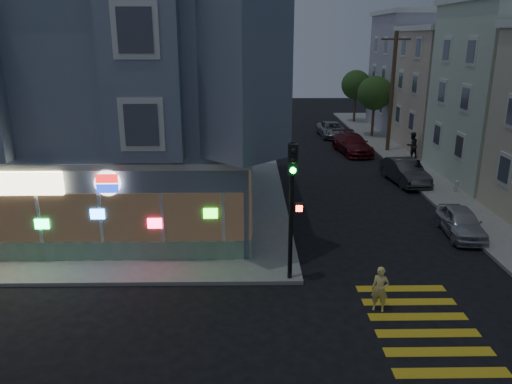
{
  "coord_description": "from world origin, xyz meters",
  "views": [
    {
      "loc": [
        0.99,
        -14.48,
        8.76
      ],
      "look_at": [
        1.31,
        5.9,
        2.38
      ],
      "focal_mm": 35.0,
      "sensor_mm": 36.0,
      "label": 1
    }
  ],
  "objects_px": {
    "street_tree_near": "(375,93)",
    "parked_car_a": "(461,222)",
    "parked_car_d": "(332,130)",
    "running_child": "(380,289)",
    "parked_car_c": "(352,144)",
    "parked_car_b": "(405,172)",
    "traffic_signal": "(292,189)",
    "fire_hydrant": "(457,186)",
    "pedestrian_b": "(418,171)",
    "street_tree_far": "(356,85)",
    "pedestrian_a": "(412,145)",
    "utility_pole": "(392,90)"
  },
  "relations": [
    {
      "from": "street_tree_far",
      "to": "parked_car_b",
      "type": "height_order",
      "value": "street_tree_far"
    },
    {
      "from": "fire_hydrant",
      "to": "parked_car_a",
      "type": "bearing_deg",
      "value": -110.47
    },
    {
      "from": "parked_car_a",
      "to": "parked_car_b",
      "type": "distance_m",
      "value": 8.53
    },
    {
      "from": "parked_car_c",
      "to": "fire_hydrant",
      "type": "xyz_separation_m",
      "value": [
        3.9,
        -10.67,
        -0.22
      ]
    },
    {
      "from": "street_tree_near",
      "to": "parked_car_d",
      "type": "distance_m",
      "value": 4.87
    },
    {
      "from": "street_tree_near",
      "to": "pedestrian_b",
      "type": "relative_size",
      "value": 3.55
    },
    {
      "from": "pedestrian_b",
      "to": "street_tree_near",
      "type": "bearing_deg",
      "value": -94.55
    },
    {
      "from": "street_tree_near",
      "to": "fire_hydrant",
      "type": "relative_size",
      "value": 7.48
    },
    {
      "from": "street_tree_near",
      "to": "pedestrian_b",
      "type": "bearing_deg",
      "value": -93.36
    },
    {
      "from": "fire_hydrant",
      "to": "pedestrian_b",
      "type": "bearing_deg",
      "value": 133.27
    },
    {
      "from": "parked_car_d",
      "to": "fire_hydrant",
      "type": "distance_m",
      "value": 17.96
    },
    {
      "from": "parked_car_b",
      "to": "traffic_signal",
      "type": "height_order",
      "value": "traffic_signal"
    },
    {
      "from": "street_tree_far",
      "to": "traffic_signal",
      "type": "xyz_separation_m",
      "value": [
        -9.67,
        -35.83,
        -0.3
      ]
    },
    {
      "from": "pedestrian_a",
      "to": "parked_car_b",
      "type": "xyz_separation_m",
      "value": [
        -2.3,
        -6.0,
        -0.37
      ]
    },
    {
      "from": "parked_car_a",
      "to": "pedestrian_a",
      "type": "bearing_deg",
      "value": 85.52
    },
    {
      "from": "utility_pole",
      "to": "parked_car_c",
      "type": "bearing_deg",
      "value": -170.64
    },
    {
      "from": "parked_car_c",
      "to": "pedestrian_b",
      "type": "bearing_deg",
      "value": -83.91
    },
    {
      "from": "parked_car_a",
      "to": "parked_car_d",
      "type": "distance_m",
      "value": 23.66
    },
    {
      "from": "street_tree_near",
      "to": "pedestrian_b",
      "type": "distance_m",
      "value": 15.67
    },
    {
      "from": "pedestrian_b",
      "to": "fire_hydrant",
      "type": "distance_m",
      "value": 2.51
    },
    {
      "from": "utility_pole",
      "to": "parked_car_d",
      "type": "height_order",
      "value": "utility_pole"
    },
    {
      "from": "traffic_signal",
      "to": "street_tree_far",
      "type": "bearing_deg",
      "value": 73.75
    },
    {
      "from": "street_tree_far",
      "to": "parked_car_d",
      "type": "xyz_separation_m",
      "value": [
        -3.6,
        -7.74,
        -3.27
      ]
    },
    {
      "from": "parked_car_b",
      "to": "parked_car_d",
      "type": "height_order",
      "value": "parked_car_b"
    },
    {
      "from": "utility_pole",
      "to": "parked_car_b",
      "type": "height_order",
      "value": "utility_pole"
    },
    {
      "from": "parked_car_b",
      "to": "running_child",
      "type": "bearing_deg",
      "value": -117.28
    },
    {
      "from": "running_child",
      "to": "parked_car_c",
      "type": "distance_m",
      "value": 23.62
    },
    {
      "from": "running_child",
      "to": "pedestrian_b",
      "type": "distance_m",
      "value": 15.64
    },
    {
      "from": "street_tree_far",
      "to": "pedestrian_b",
      "type": "relative_size",
      "value": 3.55
    },
    {
      "from": "pedestrian_b",
      "to": "parked_car_a",
      "type": "relative_size",
      "value": 0.39
    },
    {
      "from": "pedestrian_a",
      "to": "traffic_signal",
      "type": "bearing_deg",
      "value": 38.34
    },
    {
      "from": "running_child",
      "to": "parked_car_b",
      "type": "xyz_separation_m",
      "value": [
        5.38,
        15.02,
        -0.03
      ]
    },
    {
      "from": "running_child",
      "to": "parked_car_c",
      "type": "relative_size",
      "value": 0.3
    },
    {
      "from": "traffic_signal",
      "to": "street_tree_near",
      "type": "bearing_deg",
      "value": 69.69
    },
    {
      "from": "street_tree_near",
      "to": "parked_car_a",
      "type": "relative_size",
      "value": 1.4
    },
    {
      "from": "fire_hydrant",
      "to": "pedestrian_a",
      "type": "bearing_deg",
      "value": 90.0
    },
    {
      "from": "street_tree_far",
      "to": "parked_car_c",
      "type": "distance_m",
      "value": 15.15
    },
    {
      "from": "parked_car_a",
      "to": "pedestrian_b",
      "type": "bearing_deg",
      "value": 90.21
    },
    {
      "from": "parked_car_c",
      "to": "pedestrian_a",
      "type": "bearing_deg",
      "value": -38.44
    },
    {
      "from": "street_tree_near",
      "to": "parked_car_c",
      "type": "bearing_deg",
      "value": -115.6
    },
    {
      "from": "running_child",
      "to": "fire_hydrant",
      "type": "xyz_separation_m",
      "value": [
        7.68,
        12.65,
        -0.25
      ]
    },
    {
      "from": "running_child",
      "to": "utility_pole",
      "type": "bearing_deg",
      "value": 95.38
    },
    {
      "from": "street_tree_near",
      "to": "parked_car_d",
      "type": "height_order",
      "value": "street_tree_near"
    },
    {
      "from": "parked_car_a",
      "to": "parked_car_d",
      "type": "xyz_separation_m",
      "value": [
        -2.1,
        23.57,
        0.02
      ]
    },
    {
      "from": "parked_car_b",
      "to": "traffic_signal",
      "type": "distance_m",
      "value": 15.66
    },
    {
      "from": "utility_pole",
      "to": "pedestrian_b",
      "type": "height_order",
      "value": "utility_pole"
    },
    {
      "from": "parked_car_a",
      "to": "fire_hydrant",
      "type": "distance_m",
      "value": 6.58
    },
    {
      "from": "utility_pole",
      "to": "running_child",
      "type": "xyz_separation_m",
      "value": [
        -6.68,
        -23.8,
        -4.02
      ]
    },
    {
      "from": "street_tree_far",
      "to": "parked_car_d",
      "type": "relative_size",
      "value": 1.11
    },
    {
      "from": "parked_car_a",
      "to": "traffic_signal",
      "type": "height_order",
      "value": "traffic_signal"
    }
  ]
}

